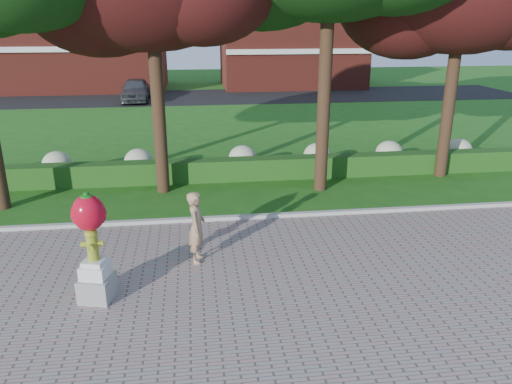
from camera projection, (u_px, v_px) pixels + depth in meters
ground at (236, 268)px, 12.12m from camera, size 100.00×100.00×0.00m
walkway at (258, 378)px, 8.37m from camera, size 40.00×14.00×0.04m
curb at (227, 218)px, 14.91m from camera, size 40.00×0.18×0.15m
lawn_hedge at (219, 170)px, 18.55m from camera, size 24.00×0.70×0.80m
hydrangea_row at (232, 158)px, 19.50m from camera, size 20.10×1.10×0.99m
street at (203, 97)px, 38.33m from camera, size 50.00×8.00×0.02m
building_left at (79, 46)px, 41.58m from camera, size 14.00×8.00×7.00m
building_right at (291, 49)px, 43.87m from camera, size 12.00×8.00×6.40m
hydrant_sculpture at (92, 244)px, 10.29m from camera, size 0.80×0.80×2.43m
woman at (197, 227)px, 12.10m from camera, size 0.53×0.72×1.80m
parked_car at (136, 90)px, 36.05m from camera, size 2.03×4.83×1.63m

